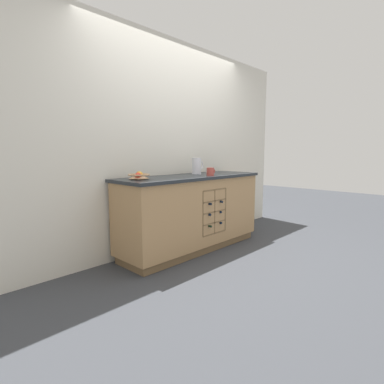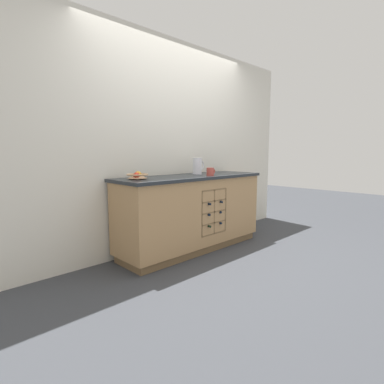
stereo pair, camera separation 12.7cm
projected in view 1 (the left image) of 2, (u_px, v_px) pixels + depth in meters
The scene contains 6 objects.
ground_plane at pixel (192, 249), 3.69m from camera, with size 14.00×14.00×0.00m, color #383A3F.
back_wall at pixel (172, 145), 3.76m from camera, with size 4.40×0.06×2.55m, color silver.
kitchen_island at pixel (192, 212), 3.63m from camera, with size 1.96×0.62×0.91m.
fruit_bowl at pixel (139, 176), 3.06m from camera, with size 0.22×0.22×0.08m.
white_pitcher at pixel (197, 166), 3.77m from camera, with size 0.18×0.12×0.20m.
ceramic_mug at pixel (211, 172), 3.53m from camera, with size 0.13×0.09×0.09m.
Camera 1 is at (-2.57, -2.47, 1.18)m, focal length 28.00 mm.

